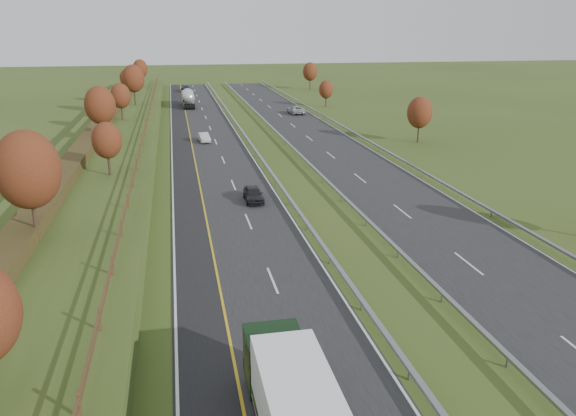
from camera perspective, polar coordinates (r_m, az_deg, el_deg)
The scene contains 18 objects.
ground at distance 68.17m, azimuth -0.63°, elevation 4.39°, with size 400.00×400.00×0.00m, color #354A1A.
near_carriageway at distance 72.03m, azimuth -7.67°, elevation 4.98°, with size 10.50×200.00×0.04m, color black.
far_carriageway at distance 74.87m, azimuth 5.08°, elevation 5.56°, with size 10.50×200.00×0.04m, color black.
hard_shoulder at distance 71.90m, azimuth -10.66°, elevation 4.81°, with size 3.00×200.00×0.04m, color black.
lane_markings at distance 72.58m, azimuth -2.60°, elevation 5.24°, with size 26.75×200.00×0.01m.
embankment_left at distance 72.20m, azimuth -18.08°, elevation 5.08°, with size 12.00×200.00×2.00m, color #354A1A.
hedge_left at distance 72.16m, azimuth -19.78°, elevation 6.17°, with size 2.20×180.00×1.10m, color #3A3717.
fence_left at distance 71.06m, azimuth -14.63°, elevation 6.62°, with size 0.12×189.06×1.20m.
median_barrier_near at distance 72.47m, azimuth -3.17°, elevation 5.67°, with size 0.32×200.00×0.71m.
median_barrier_far at distance 73.36m, azimuth 0.79°, elevation 5.85°, with size 0.32×200.00×0.71m.
outer_barrier_far at distance 76.57m, azimuth 9.28°, elevation 6.13°, with size 0.32×200.00×0.71m.
trees_left at distance 67.93m, azimuth -18.50°, elevation 8.91°, with size 6.64×164.30×7.66m.
trees_far at distance 105.71m, azimuth 7.68°, elevation 11.37°, with size 8.45×118.60×7.12m.
road_tanker at distance 122.25m, azimuth -10.09°, elevation 10.99°, with size 2.40×11.22×3.46m.
car_dark_near at distance 53.53m, azimuth -3.54°, elevation 1.43°, with size 1.69×4.20×1.43m, color black.
car_silver_mid at distance 82.99m, azimuth -8.55°, elevation 7.11°, with size 1.38×3.97×1.31m, color silver.
car_small_far at distance 151.32m, azimuth -10.33°, elevation 11.83°, with size 2.09×5.14×1.49m, color #152242.
car_oncoming at distance 109.86m, azimuth 0.80°, elevation 9.96°, with size 2.59×5.61×1.56m, color #B1B2B6.
Camera 1 is at (-4.41, -10.14, 15.82)m, focal length 35.00 mm.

